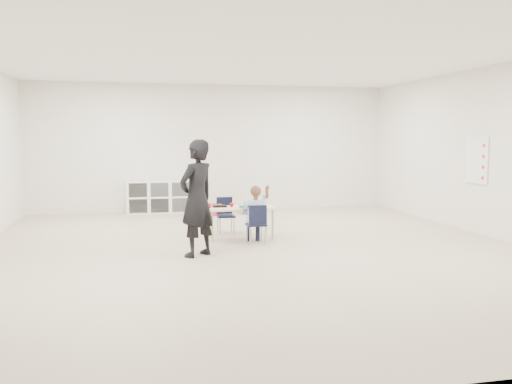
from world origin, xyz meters
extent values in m
plane|color=#C5B197|center=(0.00, 0.00, 0.00)|extent=(9.00, 9.00, 0.00)
plane|color=white|center=(0.00, 0.00, 2.80)|extent=(9.00, 9.00, 0.00)
cube|color=white|center=(0.00, 4.50, 1.40)|extent=(8.00, 0.02, 2.80)
cube|color=white|center=(0.00, -4.50, 1.40)|extent=(8.00, 0.02, 2.80)
cube|color=white|center=(4.00, 0.00, 1.40)|extent=(0.02, 9.00, 2.80)
cube|color=#F8F0C6|center=(-0.04, 1.00, 0.49)|extent=(1.11, 0.56, 0.03)
cube|color=black|center=(0.09, 1.04, 0.52)|extent=(0.22, 0.16, 0.03)
cube|color=black|center=(-0.37, 1.09, 0.52)|extent=(0.22, 0.16, 0.03)
cube|color=white|center=(-0.04, 0.87, 0.56)|extent=(0.07, 0.07, 0.10)
ellipsoid|color=#B7864B|center=(0.21, 0.90, 0.54)|extent=(0.09, 0.09, 0.07)
sphere|color=maroon|center=(-0.17, 1.06, 0.54)|extent=(0.07, 0.07, 0.07)
sphere|color=maroon|center=(-0.55, 0.94, 0.54)|extent=(0.07, 0.07, 0.07)
cube|color=white|center=(-1.20, 4.28, 0.35)|extent=(1.40, 0.40, 0.70)
cube|color=white|center=(3.98, 0.60, 1.25)|extent=(0.02, 0.60, 0.80)
imported|color=black|center=(-0.87, -0.21, 0.80)|extent=(0.70, 0.67, 1.61)
cube|color=red|center=(-0.16, 3.74, 0.11)|extent=(0.41, 0.49, 0.22)
cube|color=yellow|center=(0.68, 3.81, 0.10)|extent=(0.41, 0.48, 0.20)
cube|color=blue|center=(0.71, 3.79, 0.11)|extent=(0.36, 0.46, 0.22)
camera|label=1|loc=(-1.67, -7.57, 1.64)|focal=38.00mm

